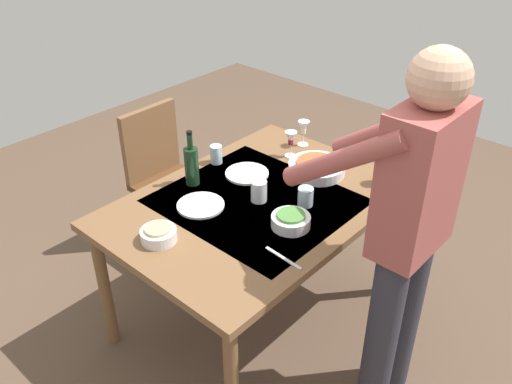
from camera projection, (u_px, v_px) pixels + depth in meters
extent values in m
plane|color=brown|center=(256.00, 314.00, 3.09)|extent=(6.00, 6.00, 0.00)
cube|color=brown|center=(256.00, 204.00, 2.69)|extent=(1.43, 1.02, 0.04)
cube|color=#C6AD89|center=(256.00, 201.00, 2.68)|extent=(0.78, 0.87, 0.00)
cylinder|color=brown|center=(271.00, 187.00, 3.55)|extent=(0.06, 0.06, 0.72)
cylinder|color=brown|center=(105.00, 288.00, 2.74)|extent=(0.06, 0.06, 0.72)
cylinder|color=brown|center=(392.00, 243.00, 3.05)|extent=(0.06, 0.06, 0.72)
cube|color=#523019|center=(173.00, 186.00, 3.39)|extent=(0.40, 0.40, 0.04)
cube|color=brown|center=(150.00, 142.00, 3.36)|extent=(0.40, 0.04, 0.45)
cylinder|color=brown|center=(178.00, 196.00, 3.71)|extent=(0.04, 0.04, 0.43)
cylinder|color=brown|center=(138.00, 217.00, 3.50)|extent=(0.04, 0.04, 0.43)
cylinder|color=brown|center=(213.00, 215.00, 3.52)|extent=(0.04, 0.04, 0.43)
cylinder|color=brown|center=(173.00, 239.00, 3.30)|extent=(0.04, 0.04, 0.43)
cylinder|color=#2D2D38|center=(381.00, 337.00, 2.36)|extent=(0.14, 0.14, 0.88)
cylinder|color=#2D2D38|center=(405.00, 312.00, 2.48)|extent=(0.14, 0.14, 0.88)
cube|color=#9E4C47|center=(420.00, 181.00, 2.03)|extent=(0.36, 0.20, 0.60)
sphere|color=tan|center=(439.00, 78.00, 1.81)|extent=(0.22, 0.22, 0.22)
cylinder|color=#9E4C47|center=(342.00, 160.00, 2.01)|extent=(0.08, 0.52, 0.40)
cylinder|color=#9E4C47|center=(390.00, 130.00, 2.23)|extent=(0.08, 0.52, 0.40)
cylinder|color=black|center=(192.00, 166.00, 2.76)|extent=(0.07, 0.07, 0.20)
cylinder|color=black|center=(190.00, 142.00, 2.69)|extent=(0.03, 0.03, 0.08)
cylinder|color=black|center=(189.00, 133.00, 2.66)|extent=(0.03, 0.03, 0.02)
cylinder|color=white|center=(303.00, 145.00, 3.18)|extent=(0.06, 0.06, 0.01)
cylinder|color=white|center=(303.00, 139.00, 3.16)|extent=(0.01, 0.01, 0.07)
cone|color=white|center=(304.00, 127.00, 3.12)|extent=(0.07, 0.07, 0.07)
cylinder|color=beige|center=(303.00, 131.00, 3.13)|extent=(0.03, 0.03, 0.03)
cylinder|color=white|center=(290.00, 156.00, 3.06)|extent=(0.06, 0.06, 0.01)
cylinder|color=white|center=(290.00, 150.00, 3.04)|extent=(0.01, 0.01, 0.07)
cone|color=white|center=(291.00, 138.00, 3.00)|extent=(0.07, 0.07, 0.07)
cylinder|color=maroon|center=(291.00, 142.00, 3.01)|extent=(0.03, 0.03, 0.03)
cylinder|color=silver|center=(305.00, 197.00, 2.62)|extent=(0.08, 0.08, 0.09)
cylinder|color=silver|center=(216.00, 154.00, 2.97)|extent=(0.07, 0.07, 0.10)
cylinder|color=silver|center=(381.00, 175.00, 2.79)|extent=(0.07, 0.07, 0.10)
cylinder|color=silver|center=(259.00, 191.00, 2.65)|extent=(0.08, 0.08, 0.11)
cylinder|color=silver|center=(317.00, 168.00, 2.89)|extent=(0.30, 0.30, 0.05)
cylinder|color=#C6562D|center=(317.00, 164.00, 2.88)|extent=(0.22, 0.22, 0.03)
cylinder|color=silver|center=(291.00, 221.00, 2.48)|extent=(0.18, 0.18, 0.05)
cylinder|color=#4C843D|center=(291.00, 217.00, 2.47)|extent=(0.13, 0.13, 0.03)
cylinder|color=silver|center=(159.00, 235.00, 2.39)|extent=(0.16, 0.16, 0.05)
cylinder|color=tan|center=(158.00, 231.00, 2.38)|extent=(0.12, 0.12, 0.03)
cylinder|color=silver|center=(201.00, 205.00, 2.63)|extent=(0.23, 0.23, 0.01)
cylinder|color=silver|center=(247.00, 173.00, 2.89)|extent=(0.23, 0.23, 0.01)
cube|color=silver|center=(283.00, 258.00, 2.30)|extent=(0.03, 0.20, 0.00)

